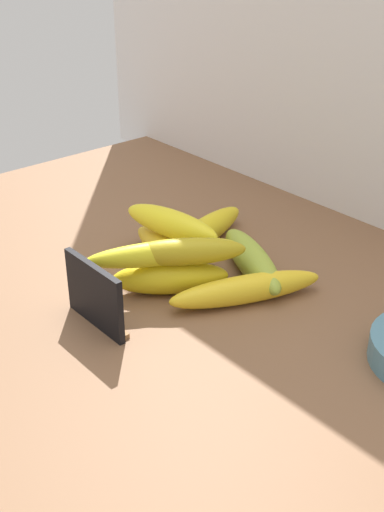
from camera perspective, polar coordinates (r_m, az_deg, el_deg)
The scene contains 11 objects.
counter_top at distance 87.41cm, azimuth -1.98°, elevation -4.32°, with size 110.00×76.00×3.00cm, color brown.
back_wall at distance 103.33cm, azimuth 15.85°, elevation 19.78°, with size 130.00×2.00×70.00cm, color silver.
chalkboard_sign at distance 79.89cm, azimuth -8.37°, elevation -3.55°, with size 11.00×1.80×8.40cm.
banana_0 at distance 84.78cm, azimuth 4.69°, elevation -2.87°, with size 20.63×3.72×3.72cm, color yellow.
banana_1 at distance 98.26cm, azimuth 0.85°, elevation 1.98°, with size 20.47×4.02×4.02cm, color yellow.
banana_2 at distance 90.98cm, azimuth 5.18°, elevation -0.34°, with size 17.97×4.30×4.30cm, color #97AC35.
banana_3 at distance 86.41cm, azimuth -1.89°, elevation -1.88°, with size 15.30×4.35×4.35cm, color yellow.
banana_4 at distance 93.17cm, azimuth -1.91°, elevation 0.30°, with size 17.77×3.74×3.74cm, color yellow.
banana_5 at distance 84.29cm, azimuth -0.65°, elevation 0.38°, with size 15.85×3.55×3.55cm, color #B29A19.
banana_6 at distance 92.70cm, azimuth -1.81°, elevation 2.82°, with size 15.90×3.98×3.98cm, color yellow.
banana_7 at distance 84.34cm, azimuth -2.61°, elevation 0.25°, with size 19.94×3.25×3.25cm, color yellow.
Camera 1 is at (57.69, -45.62, 48.73)cm, focal length 46.35 mm.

